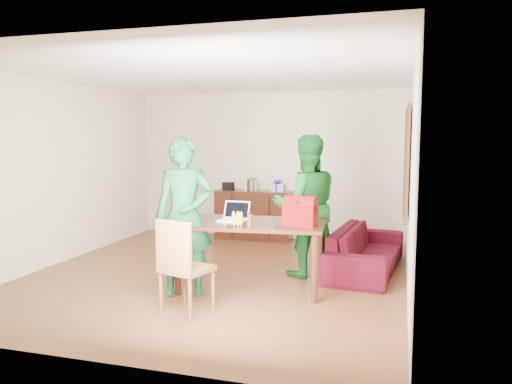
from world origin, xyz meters
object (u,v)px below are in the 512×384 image
(person_far, at_px, (306,206))
(bottle, at_px, (250,220))
(table, at_px, (251,231))
(person_near, at_px, (184,217))
(sofa, at_px, (366,250))
(chair, at_px, (186,285))
(laptop, at_px, (232,218))
(red_bag, at_px, (300,214))

(person_far, xyz_separation_m, bottle, (-0.46, -1.10, -0.03))
(table, relative_size, person_far, 0.98)
(person_near, bearing_deg, bottle, -14.17)
(person_near, height_order, bottle, person_near)
(person_far, relative_size, sofa, 0.93)
(chair, bearing_deg, person_near, 131.64)
(person_near, xyz_separation_m, person_far, (1.24, 1.21, 0.01))
(laptop, bearing_deg, bottle, -40.51)
(person_near, relative_size, sofa, 0.91)
(table, relative_size, bottle, 11.18)
(chair, relative_size, sofa, 0.50)
(laptop, bearing_deg, table, 9.31)
(red_bag, bearing_deg, laptop, -176.58)
(chair, height_order, red_bag, red_bag)
(person_far, xyz_separation_m, laptop, (-0.78, -0.79, -0.07))
(table, xyz_separation_m, chair, (-0.42, -1.04, -0.43))
(person_far, bearing_deg, laptop, 21.86)
(laptop, bearing_deg, person_far, 48.95)
(table, xyz_separation_m, red_bag, (0.63, -0.08, 0.25))
(chair, height_order, sofa, chair)
(person_far, bearing_deg, table, 31.34)
(chair, bearing_deg, table, 84.73)
(chair, height_order, person_far, person_far)
(laptop, distance_m, sofa, 2.08)
(person_far, bearing_deg, red_bag, 72.33)
(bottle, bearing_deg, sofa, 51.60)
(red_bag, bearing_deg, sofa, 69.64)
(bottle, bearing_deg, red_bag, 24.55)
(person_near, bearing_deg, person_far, 22.01)
(table, bearing_deg, sofa, 37.55)
(person_far, xyz_separation_m, red_bag, (0.09, -0.85, 0.02))
(red_bag, xyz_separation_m, sofa, (0.69, 1.31, -0.68))
(person_far, relative_size, laptop, 5.40)
(table, height_order, person_far, person_far)
(bottle, bearing_deg, laptop, 135.88)
(laptop, distance_m, red_bag, 0.88)
(bottle, relative_size, sofa, 0.08)
(table, distance_m, sofa, 1.85)
(chair, distance_m, bottle, 1.07)
(chair, xyz_separation_m, sofa, (1.74, 2.27, 0.00))
(person_near, height_order, laptop, person_near)
(laptop, xyz_separation_m, bottle, (0.32, -0.31, 0.04))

